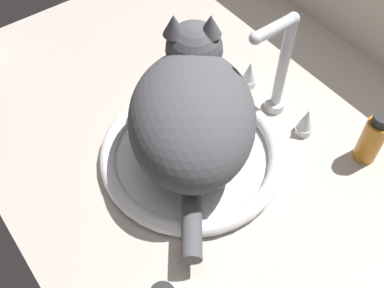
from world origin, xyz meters
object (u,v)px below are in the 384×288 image
sink_basin (192,153)px  cat (192,109)px  amber_bottle (372,138)px  faucet (278,77)px

sink_basin → cat: size_ratio=0.93×
sink_basin → amber_bottle: 31.51cm
faucet → amber_bottle: 19.68cm
faucet → amber_bottle: size_ratio=2.05×
faucet → amber_bottle: bearing=17.0°
cat → sink_basin: bearing=-37.0°
sink_basin → cat: 10.29cm
sink_basin → cat: (-1.26, 0.95, 10.16)cm
amber_bottle → sink_basin: bearing=-126.2°
sink_basin → amber_bottle: (18.48, 25.23, 3.88)cm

